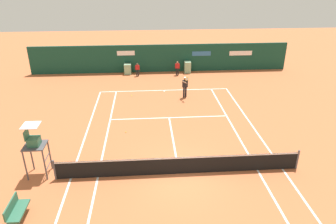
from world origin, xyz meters
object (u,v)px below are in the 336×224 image
Objects in this scene: player_on_baseline at (185,85)px; ball_kid_centre_post at (177,67)px; tennis_ball_by_sideline at (126,132)px; umpire_chair at (34,143)px; player_bench at (16,209)px; ball_kid_right_post at (137,69)px; tennis_ball_near_service_line at (132,96)px.

player_on_baseline is 5.68m from ball_kid_centre_post.
player_on_baseline reaches higher than tennis_ball_by_sideline.
umpire_chair is 17.43m from ball_kid_centre_post.
ball_kid_centre_post is 19.75× the size of tennis_ball_by_sideline.
tennis_ball_by_sideline is (-4.36, -11.23, -0.74)m from ball_kid_centre_post.
tennis_ball_by_sideline is at bearing 24.68° from player_on_baseline.
player_on_baseline is at bearing 138.69° from umpire_chair.
ball_kid_right_post is at bearing 165.90° from player_bench.
ball_kid_centre_post is (3.78, -0.00, 0.06)m from ball_kid_right_post.
tennis_ball_by_sideline is (-0.58, -11.23, -0.68)m from ball_kid_right_post.
tennis_ball_near_service_line is at bearing 56.63° from ball_kid_centre_post.
tennis_ball_by_sideline is at bearing -91.58° from tennis_ball_near_service_line.
player_bench is at bearing -119.59° from tennis_ball_by_sideline.
player_bench is 18.87m from ball_kid_right_post.
umpire_chair is at bearing -179.90° from player_bench.
player_bench is at bearing -107.64° from tennis_ball_near_service_line.
ball_kid_centre_post is 6.67m from tennis_ball_near_service_line.
player_on_baseline is 6.84m from ball_kid_right_post.
player_bench is 1.07× the size of ball_kid_right_post.
umpire_chair is 1.46× the size of player_on_baseline.
tennis_ball_near_service_line is (0.17, 6.09, 0.00)m from tennis_ball_by_sideline.
player_bench is at bearing 71.27° from ball_kid_centre_post.
tennis_ball_near_service_line is (-0.41, -5.14, -0.68)m from ball_kid_right_post.
ball_kid_centre_post is at bearing -116.76° from player_on_baseline.
player_on_baseline is 1.40× the size of ball_kid_centre_post.
player_bench is (0.01, -3.06, -1.27)m from umpire_chair.
ball_kid_centre_post is (8.38, 18.30, 0.27)m from player_bench.
ball_kid_centre_post is 12.07m from tennis_ball_by_sideline.
player_bench is at bearing 29.34° from player_on_baseline.
player_bench is 0.99× the size of ball_kid_centre_post.
umpire_chair is 3.31m from player_bench.
tennis_ball_near_service_line is at bearing 80.07° from ball_kid_right_post.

